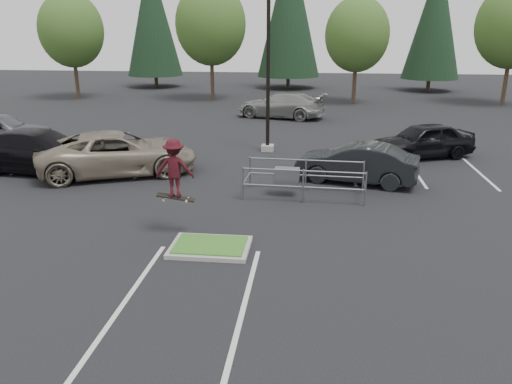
# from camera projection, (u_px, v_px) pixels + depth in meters

# --- Properties ---
(ground) EXTENTS (120.00, 120.00, 0.00)m
(ground) POSITION_uv_depth(u_px,v_px,m) (210.00, 249.00, 13.94)
(ground) COLOR black
(ground) RESTS_ON ground
(grass_median) EXTENTS (2.20, 1.60, 0.16)m
(grass_median) POSITION_uv_depth(u_px,v_px,m) (210.00, 247.00, 13.92)
(grass_median) COLOR gray
(grass_median) RESTS_ON ground
(stall_lines) EXTENTS (22.62, 17.60, 0.01)m
(stall_lines) POSITION_uv_depth(u_px,v_px,m) (207.00, 184.00, 19.78)
(stall_lines) COLOR silver
(stall_lines) RESTS_ON ground
(light_pole) EXTENTS (0.70, 0.60, 10.12)m
(light_pole) POSITION_uv_depth(u_px,v_px,m) (268.00, 58.00, 23.80)
(light_pole) COLOR gray
(light_pole) RESTS_ON ground
(decid_a) EXTENTS (5.44, 5.44, 8.91)m
(decid_a) POSITION_uv_depth(u_px,v_px,m) (72.00, 33.00, 42.51)
(decid_a) COLOR #38281C
(decid_a) RESTS_ON ground
(decid_b) EXTENTS (5.89, 5.89, 9.64)m
(decid_b) POSITION_uv_depth(u_px,v_px,m) (211.00, 27.00, 41.54)
(decid_b) COLOR #38281C
(decid_b) RESTS_ON ground
(decid_c) EXTENTS (5.12, 5.12, 8.38)m
(decid_c) POSITION_uv_depth(u_px,v_px,m) (357.00, 37.00, 39.83)
(decid_c) COLOR #38281C
(decid_c) RESTS_ON ground
(conif_a) EXTENTS (5.72, 5.72, 13.00)m
(conif_a) POSITION_uv_depth(u_px,v_px,m) (152.00, 16.00, 51.02)
(conif_a) COLOR #38281C
(conif_a) RESTS_ON ground
(conif_b) EXTENTS (6.38, 6.38, 14.50)m
(conif_b) POSITION_uv_depth(u_px,v_px,m) (289.00, 8.00, 49.74)
(conif_b) COLOR #38281C
(conif_b) RESTS_ON ground
(conif_c) EXTENTS (5.50, 5.50, 12.50)m
(conif_c) POSITION_uv_depth(u_px,v_px,m) (435.00, 18.00, 47.59)
(conif_c) COLOR #38281C
(conif_c) RESTS_ON ground
(cart_corral) EXTENTS (4.41, 1.74, 1.23)m
(cart_corral) POSITION_uv_depth(u_px,v_px,m) (291.00, 175.00, 18.19)
(cart_corral) COLOR gray
(cart_corral) RESTS_ON ground
(skateboarder) EXTENTS (1.14, 0.70, 1.86)m
(skateboarder) POSITION_uv_depth(u_px,v_px,m) (174.00, 168.00, 14.38)
(skateboarder) COLOR black
(skateboarder) RESTS_ON ground
(car_l_tan) EXTENTS (7.14, 5.25, 1.80)m
(car_l_tan) POSITION_uv_depth(u_px,v_px,m) (116.00, 154.00, 20.86)
(car_l_tan) COLOR gray
(car_l_tan) RESTS_ON ground
(car_l_black) EXTENTS (6.45, 3.22, 1.80)m
(car_l_black) POSITION_uv_depth(u_px,v_px,m) (40.00, 151.00, 21.22)
(car_l_black) COLOR black
(car_l_black) RESTS_ON ground
(car_l_grey) EXTENTS (5.30, 2.45, 1.76)m
(car_l_grey) POSITION_uv_depth(u_px,v_px,m) (0.00, 129.00, 25.99)
(car_l_grey) COLOR #575A60
(car_l_grey) RESTS_ON ground
(car_r_charc) EXTENTS (5.06, 2.78, 1.58)m
(car_r_charc) POSITION_uv_depth(u_px,v_px,m) (356.00, 163.00, 19.82)
(car_r_charc) COLOR black
(car_r_charc) RESTS_ON ground
(car_r_black) EXTENTS (5.24, 3.63, 1.66)m
(car_r_black) POSITION_uv_depth(u_px,v_px,m) (424.00, 140.00, 23.67)
(car_r_black) COLOR black
(car_r_black) RESTS_ON ground
(car_far_silver) EXTENTS (6.44, 3.88, 1.75)m
(car_far_silver) POSITION_uv_depth(u_px,v_px,m) (282.00, 105.00, 34.38)
(car_far_silver) COLOR gray
(car_far_silver) RESTS_ON ground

